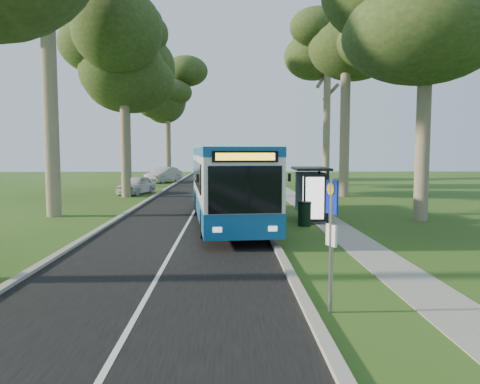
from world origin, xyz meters
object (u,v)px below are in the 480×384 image
object	(u,v)px
bus_shelter	(315,184)
litter_bin	(304,214)
car_silver	(163,175)
bus	(227,184)
car_white	(137,185)
bus_stop_sign	(331,230)

from	to	relation	value
bus_shelter	litter_bin	bearing A→B (deg)	-116.05
litter_bin	car_silver	xyz separation A→B (m)	(-10.19, 28.95, 0.27)
bus_shelter	bus	bearing A→B (deg)	-176.02
bus_shelter	car_white	size ratio (longest dim) A/B	0.73
litter_bin	car_white	distance (m)	18.78
bus	car_silver	distance (m)	28.60
litter_bin	bus	bearing A→B (deg)	161.22
bus_stop_sign	bus	bearing A→B (deg)	78.13
bus	car_silver	bearing A→B (deg)	98.07
car_silver	bus_stop_sign	bearing A→B (deg)	-53.48
bus_shelter	car_silver	distance (m)	29.74
litter_bin	car_white	bearing A→B (deg)	123.70
bus_shelter	litter_bin	xyz separation A→B (m)	(-0.70, -1.30, -1.24)
bus_stop_sign	car_silver	xyz separation A→B (m)	(-8.91, 40.07, -0.90)
car_silver	car_white	bearing A→B (deg)	-66.99
bus	bus_shelter	bearing A→B (deg)	-3.79
bus	litter_bin	distance (m)	3.85
car_silver	litter_bin	bearing A→B (deg)	-46.61
bus_stop_sign	car_white	xyz separation A→B (m)	(-9.13, 26.74, -1.01)
litter_bin	bus_stop_sign	bearing A→B (deg)	-96.60
bus	bus_shelter	size ratio (longest dim) A/B	4.39
bus	bus_stop_sign	bearing A→B (deg)	-85.59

